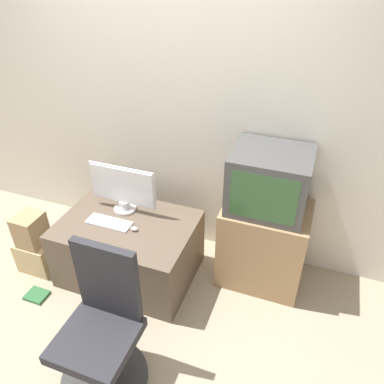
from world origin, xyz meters
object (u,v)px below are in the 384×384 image
(keyboard, at_px, (109,223))
(crt_tv, at_px, (270,181))
(main_monitor, at_px, (123,189))
(mouse, at_px, (134,229))
(book, at_px, (37,295))
(office_chair, at_px, (102,333))
(cardboard_box_lower, at_px, (38,255))

(keyboard, distance_m, crt_tv, 1.28)
(main_monitor, relative_size, crt_tv, 1.02)
(mouse, bearing_deg, keyboard, 177.03)
(mouse, bearing_deg, book, -146.79)
(main_monitor, xyz_separation_m, book, (-0.49, -0.67, -0.72))
(main_monitor, distance_m, mouse, 0.35)
(keyboard, distance_m, mouse, 0.23)
(crt_tv, height_order, book, crt_tv)
(crt_tv, xyz_separation_m, office_chair, (-0.73, -1.21, -0.54))
(keyboard, height_order, mouse, mouse)
(mouse, relative_size, cardboard_box_lower, 0.19)
(cardboard_box_lower, distance_m, book, 0.36)
(crt_tv, relative_size, office_chair, 0.56)
(crt_tv, xyz_separation_m, cardboard_box_lower, (-1.79, -0.58, -0.80))
(office_chair, bearing_deg, cardboard_box_lower, 149.16)
(crt_tv, height_order, office_chair, crt_tv)
(keyboard, bearing_deg, crt_tv, 19.19)
(keyboard, distance_m, book, 0.84)
(mouse, distance_m, book, 0.98)
(crt_tv, bearing_deg, book, -151.79)
(keyboard, distance_m, cardboard_box_lower, 0.78)
(cardboard_box_lower, xyz_separation_m, book, (0.18, -0.29, -0.13))
(office_chair, bearing_deg, mouse, 103.15)
(main_monitor, height_order, cardboard_box_lower, main_monitor)
(keyboard, xyz_separation_m, office_chair, (0.41, -0.81, -0.14))
(main_monitor, bearing_deg, book, -126.35)
(office_chair, relative_size, book, 5.86)
(main_monitor, height_order, office_chair, office_chair)
(crt_tv, relative_size, cardboard_box_lower, 1.81)
(mouse, xyz_separation_m, book, (-0.69, -0.45, -0.53))
(cardboard_box_lower, bearing_deg, mouse, 10.68)
(cardboard_box_lower, bearing_deg, main_monitor, 29.50)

